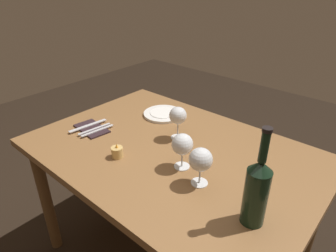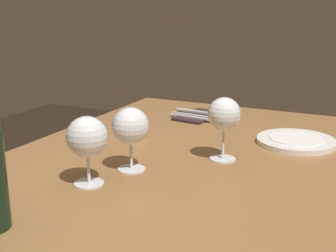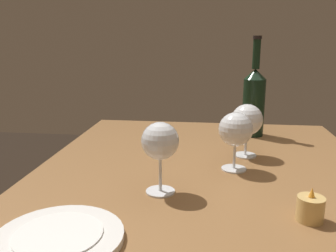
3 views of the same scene
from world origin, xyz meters
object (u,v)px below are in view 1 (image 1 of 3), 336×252
object	(u,v)px
wine_bottle	(257,190)
fork_inner	(94,129)
fork_outer	(97,131)
table_knife	(88,126)
votive_candle	(117,152)
dinner_plate	(163,114)
folded_napkin	(92,129)
wine_glass_right	(178,116)
wine_glass_left	(201,160)
wine_glass_centre	(182,145)

from	to	relation	value
wine_bottle	fork_inner	xyz separation A→B (m)	(0.89, -0.03, -0.12)
fork_outer	table_knife	xyz separation A→B (m)	(0.08, 0.00, 0.00)
votive_candle	fork_inner	xyz separation A→B (m)	(0.27, -0.08, -0.01)
dinner_plate	table_knife	world-z (taller)	dinner_plate
fork_inner	table_knife	bearing A→B (deg)	0.00
folded_napkin	wine_glass_right	bearing A→B (deg)	-150.02
folded_napkin	votive_candle	bearing A→B (deg)	165.29
fork_inner	fork_outer	world-z (taller)	same
wine_bottle	wine_glass_left	bearing A→B (deg)	-10.38
votive_candle	dinner_plate	distance (m)	0.46
wine_glass_right	table_knife	world-z (taller)	wine_glass_right
fork_outer	table_knife	size ratio (longest dim) A/B	0.86
folded_napkin	fork_outer	bearing A→B (deg)	180.00
table_knife	wine_glass_centre	bearing A→B (deg)	-175.02
fork_outer	fork_inner	bearing A→B (deg)	0.00
wine_glass_left	dinner_plate	distance (m)	0.63
votive_candle	dinner_plate	size ratio (longest dim) A/B	0.30
votive_candle	table_knife	distance (m)	0.34
wine_glass_right	wine_bottle	distance (m)	0.59
wine_bottle	table_knife	bearing A→B (deg)	-1.98
dinner_plate	folded_napkin	xyz separation A→B (m)	(0.17, 0.37, -0.00)
fork_inner	folded_napkin	bearing A→B (deg)	0.00
wine_glass_centre	table_knife	distance (m)	0.59
wine_bottle	folded_napkin	xyz separation A→B (m)	(0.91, -0.03, -0.12)
wine_glass_left	fork_inner	bearing A→B (deg)	1.02
fork_inner	wine_glass_right	bearing A→B (deg)	-148.34
votive_candle	folded_napkin	distance (m)	0.31
wine_glass_right	dinner_plate	distance (m)	0.29
table_knife	fork_outer	bearing A→B (deg)	180.00
wine_glass_right	fork_outer	distance (m)	0.42
wine_glass_right	fork_inner	distance (m)	0.44
votive_candle	fork_outer	distance (m)	0.26
wine_glass_right	wine_glass_centre	world-z (taller)	wine_glass_right
wine_glass_left	table_knife	world-z (taller)	wine_glass_left
dinner_plate	fork_inner	distance (m)	0.39
wine_glass_centre	fork_outer	xyz separation A→B (m)	(0.50, 0.05, -0.10)
wine_bottle	dinner_plate	world-z (taller)	wine_bottle
fork_inner	table_knife	distance (m)	0.05
wine_glass_right	folded_napkin	distance (m)	0.46
votive_candle	folded_napkin	world-z (taller)	votive_candle
folded_napkin	dinner_plate	bearing A→B (deg)	-114.23
wine_glass_centre	votive_candle	world-z (taller)	wine_glass_centre
dinner_plate	fork_outer	xyz separation A→B (m)	(0.12, 0.37, 0.00)
wine_glass_left	fork_inner	distance (m)	0.65
wine_glass_centre	dinner_plate	size ratio (longest dim) A/B	0.69
votive_candle	table_knife	size ratio (longest dim) A/B	0.32
votive_candle	dinner_plate	bearing A→B (deg)	-73.73
votive_candle	folded_napkin	bearing A→B (deg)	-14.71
wine_bottle	fork_outer	world-z (taller)	wine_bottle
wine_bottle	fork_inner	bearing A→B (deg)	-2.11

